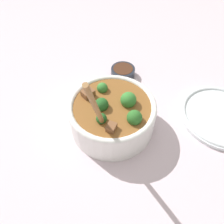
{
  "coord_description": "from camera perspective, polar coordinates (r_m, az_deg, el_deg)",
  "views": [
    {
      "loc": [
        0.08,
        0.38,
        0.53
      ],
      "look_at": [
        0.0,
        0.0,
        0.06
      ],
      "focal_mm": 35.0,
      "sensor_mm": 36.0,
      "label": 1
    }
  ],
  "objects": [
    {
      "name": "ground_plane",
      "position": [
        0.65,
        0.0,
        -3.45
      ],
      "size": [
        4.0,
        4.0,
        0.0
      ],
      "primitive_type": "plane",
      "color": "silver"
    },
    {
      "name": "stew_bowl",
      "position": [
        0.61,
        0.02,
        -0.36
      ],
      "size": [
        0.24,
        0.24,
        0.27
      ],
      "color": "white",
      "rests_on": "ground_plane"
    },
    {
      "name": "condiment_bowl",
      "position": [
        0.8,
        2.87,
        10.48
      ],
      "size": [
        0.08,
        0.08,
        0.03
      ],
      "color": "#232833",
      "rests_on": "ground_plane"
    },
    {
      "name": "empty_plate",
      "position": [
        0.74,
        26.6,
        -0.81
      ],
      "size": [
        0.25,
        0.25,
        0.02
      ],
      "color": "white",
      "rests_on": "ground_plane"
    }
  ]
}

